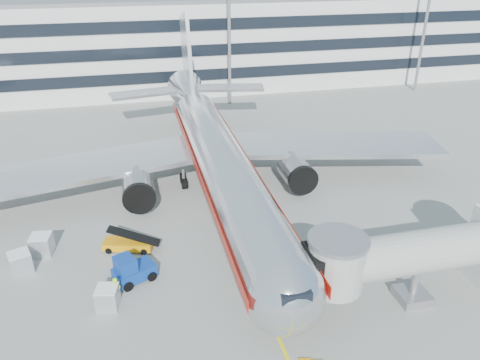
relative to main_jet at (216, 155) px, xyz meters
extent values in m
plane|color=gray|center=(0.00, -11.72, -4.23)|extent=(180.00, 180.00, 0.00)
cube|color=yellow|center=(0.00, -1.72, -4.23)|extent=(0.25, 70.00, 0.01)
cylinder|color=silver|center=(0.00, -3.72, -0.03)|extent=(5.00, 36.00, 5.00)
sphere|color=silver|center=(0.00, -21.72, -0.03)|extent=(5.00, 5.00, 5.00)
cone|color=silver|center=(0.00, 19.28, 0.57)|extent=(5.00, 10.00, 5.00)
cube|color=black|center=(0.00, -23.22, 1.09)|extent=(1.80, 1.20, 0.90)
cube|color=#B7B7BC|center=(13.00, 1.78, -0.83)|extent=(24.95, 12.07, 0.50)
cube|color=#B7B7BC|center=(-13.00, 1.78, -0.83)|extent=(24.95, 12.07, 0.50)
cylinder|color=#99999E|center=(8.00, -1.72, -2.03)|extent=(3.00, 4.20, 3.00)
cylinder|color=#99999E|center=(-8.00, -1.72, -2.03)|extent=(3.00, 4.20, 3.00)
cylinder|color=black|center=(8.00, -3.72, -2.03)|extent=(3.10, 0.50, 3.10)
cylinder|color=black|center=(-8.00, -3.72, -2.03)|extent=(3.10, 0.50, 3.10)
cube|color=#B7B7BC|center=(0.00, 19.78, 4.97)|extent=(0.45, 9.39, 13.72)
cube|color=#B7B7BC|center=(5.50, 20.28, 1.17)|extent=(10.41, 4.94, 0.35)
cube|color=#B7B7BC|center=(-5.50, 20.28, 1.17)|extent=(10.41, 4.94, 0.35)
cylinder|color=gray|center=(0.00, -19.72, -3.33)|extent=(0.24, 0.24, 1.80)
cylinder|color=black|center=(0.00, -19.72, -3.78)|extent=(0.35, 0.90, 0.90)
cylinder|color=gray|center=(3.20, 2.28, -3.23)|extent=(0.30, 0.30, 2.00)
cylinder|color=gray|center=(-3.20, 2.28, -3.23)|extent=(0.30, 0.30, 2.00)
cube|color=#AF190C|center=(2.52, -3.72, 0.27)|extent=(0.06, 38.00, 0.90)
cube|color=#AF190C|center=(-2.52, -3.72, 0.27)|extent=(0.06, 38.00, 0.90)
cylinder|color=#A8A8A3|center=(10.50, -19.72, -0.03)|extent=(13.00, 3.00, 3.00)
cylinder|color=#A8A8A3|center=(4.20, -19.72, -0.03)|extent=(3.80, 3.80, 3.40)
cylinder|color=gray|center=(4.20, -19.72, 1.87)|extent=(4.00, 4.00, 0.30)
cube|color=black|center=(2.90, -19.72, -0.03)|extent=(1.40, 2.60, 2.60)
cylinder|color=gray|center=(10.50, -19.72, -2.63)|extent=(0.56, 0.56, 3.20)
cube|color=gray|center=(10.50, -19.72, -3.88)|extent=(2.20, 2.20, 0.70)
cylinder|color=black|center=(9.60, -19.72, -3.88)|extent=(0.35, 0.70, 0.70)
cylinder|color=black|center=(11.40, -19.72, -3.88)|extent=(0.35, 0.70, 0.70)
cube|color=silver|center=(0.00, 46.28, 3.27)|extent=(150.00, 24.00, 15.00)
cube|color=black|center=(0.00, 34.18, -0.23)|extent=(150.00, 0.30, 1.80)
cube|color=black|center=(0.00, 34.18, 3.77)|extent=(150.00, 0.30, 1.80)
cube|color=black|center=(0.00, 34.18, 7.77)|extent=(150.00, 0.30, 1.80)
cylinder|color=gray|center=(8.00, 30.28, 8.27)|extent=(0.50, 0.50, 25.00)
cylinder|color=gray|center=(42.00, 30.28, 8.27)|extent=(0.50, 0.50, 25.00)
cube|color=orange|center=(-9.28, -8.47, -3.72)|extent=(4.33, 2.57, 0.65)
cube|color=black|center=(-9.28, -8.47, -2.89)|extent=(4.40, 2.18, 1.42)
cylinder|color=black|center=(-10.52, -7.43, -3.96)|extent=(0.61, 0.41, 0.56)
cylinder|color=black|center=(-10.89, -8.68, -3.96)|extent=(0.61, 0.41, 0.56)
cylinder|color=black|center=(-7.67, -8.26, -3.96)|extent=(0.61, 0.41, 0.56)
cylinder|color=black|center=(-8.04, -9.51, -3.96)|extent=(0.61, 0.41, 0.56)
cube|color=navy|center=(-8.88, -12.76, -3.52)|extent=(3.51, 2.84, 0.98)
cube|color=navy|center=(-9.48, -13.03, -2.54)|extent=(1.87, 2.03, 1.20)
cube|color=black|center=(-9.48, -13.03, -2.16)|extent=(1.68, 1.79, 0.11)
cylinder|color=black|center=(-10.11, -12.41, -3.85)|extent=(0.83, 0.61, 0.76)
cylinder|color=black|center=(-9.45, -13.91, -3.85)|extent=(0.83, 0.61, 0.76)
cylinder|color=black|center=(-8.32, -11.61, -3.85)|extent=(0.83, 0.61, 0.76)
cylinder|color=black|center=(-7.65, -13.11, -3.85)|extent=(0.83, 0.61, 0.76)
cube|color=#B9BCC1|center=(-17.53, -9.54, -3.43)|extent=(2.00, 2.00, 1.61)
cube|color=white|center=(-17.53, -9.54, -2.60)|extent=(2.00, 2.00, 0.06)
cube|color=#B9BCC1|center=(-16.22, -7.43, -3.40)|extent=(1.82, 1.82, 1.67)
cube|color=white|center=(-16.22, -7.43, -2.54)|extent=(1.82, 1.82, 0.06)
cube|color=#B9BCC1|center=(-10.84, -15.33, -3.46)|extent=(1.77, 1.77, 1.54)
cube|color=white|center=(-10.84, -15.33, -2.67)|extent=(1.77, 1.77, 0.06)
imported|color=#A3F019|center=(-10.16, -14.89, -3.24)|extent=(0.75, 0.86, 2.00)
camera|label=1|loc=(-7.78, -42.61, 18.58)|focal=35.00mm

